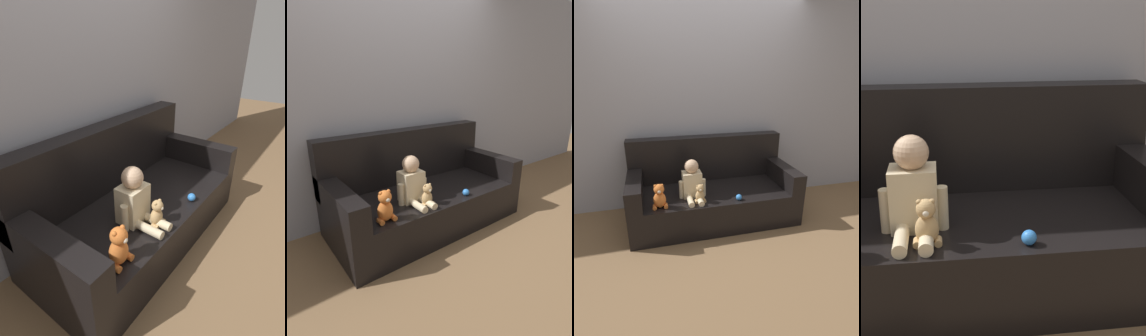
# 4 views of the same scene
# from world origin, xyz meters

# --- Properties ---
(ground_plane) EXTENTS (12.00, 12.00, 0.00)m
(ground_plane) POSITION_xyz_m (0.00, 0.00, 0.00)
(ground_plane) COLOR brown
(wall_back) EXTENTS (8.00, 0.05, 2.60)m
(wall_back) POSITION_xyz_m (0.00, 0.52, 1.30)
(wall_back) COLOR #93939E
(wall_back) RESTS_ON ground_plane
(couch) EXTENTS (1.90, 0.88, 0.94)m
(couch) POSITION_xyz_m (0.00, 0.07, 0.31)
(couch) COLOR black
(couch) RESTS_ON ground_plane
(person_baby) EXTENTS (0.29, 0.36, 0.42)m
(person_baby) POSITION_xyz_m (-0.26, -0.15, 0.56)
(person_baby) COLOR beige
(person_baby) RESTS_ON couch
(teddy_bear_brown) EXTENTS (0.12, 0.09, 0.20)m
(teddy_bear_brown) POSITION_xyz_m (-0.21, -0.29, 0.48)
(teddy_bear_brown) COLOR tan
(teddy_bear_brown) RESTS_ON couch
(plush_toy_side) EXTENTS (0.15, 0.12, 0.26)m
(plush_toy_side) POSITION_xyz_m (-0.62, -0.31, 0.51)
(plush_toy_side) COLOR orange
(plush_toy_side) RESTS_ON couch
(toy_ball) EXTENTS (0.06, 0.06, 0.06)m
(toy_ball) POSITION_xyz_m (0.20, -0.35, 0.42)
(toy_ball) COLOR #337FDB
(toy_ball) RESTS_ON couch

